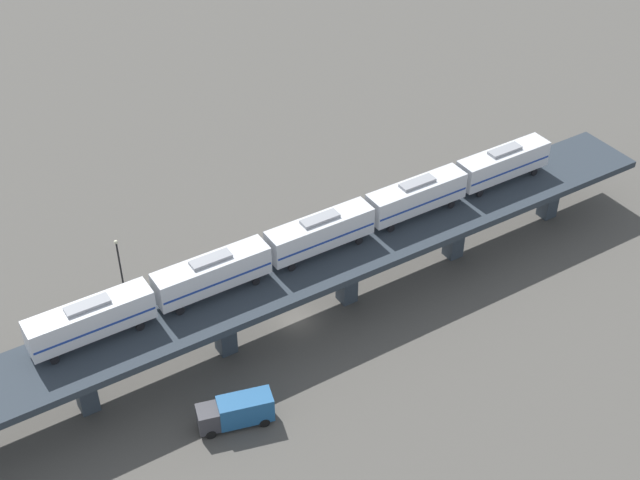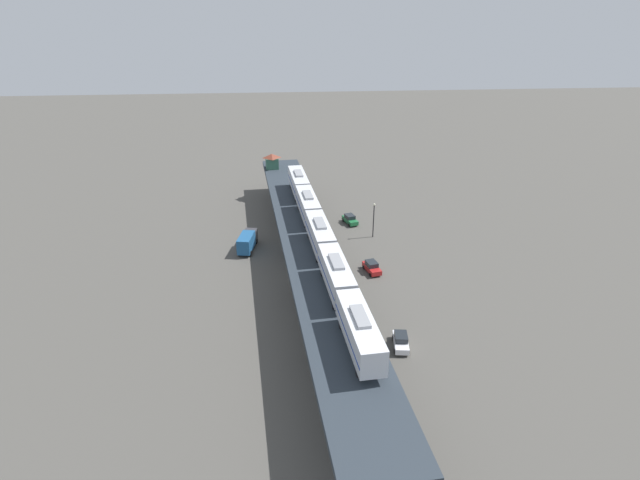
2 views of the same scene
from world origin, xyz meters
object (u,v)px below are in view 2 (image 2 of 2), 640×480
at_px(street_car_red, 372,267).
at_px(delivery_truck, 247,241).
at_px(street_car_green, 350,219).
at_px(street_lamp, 374,217).
at_px(subway_train, 320,234).
at_px(signal_hut, 272,161).
at_px(street_car_white, 401,341).

xyz_separation_m(street_car_red, delivery_truck, (21.19, -10.51, 0.82)).
distance_m(street_car_green, street_lamp, 8.42).
distance_m(street_car_green, delivery_truck, 23.10).
height_order(subway_train, street_car_green, subway_train).
distance_m(signal_hut, street_car_white, 61.70).
distance_m(delivery_truck, street_lamp, 24.41).
relative_size(street_car_green, delivery_truck, 0.63).
xyz_separation_m(subway_train, street_car_green, (-8.57, -25.69, -8.63)).
bearing_deg(street_car_white, street_car_green, -89.16).
relative_size(signal_hut, street_lamp, 0.50).
relative_size(signal_hut, street_car_white, 0.75).
bearing_deg(street_car_red, signal_hut, -66.98).
relative_size(signal_hut, street_car_red, 0.74).
distance_m(street_car_white, street_lamp, 34.91).
bearing_deg(street_car_white, street_lamp, -94.73).
height_order(street_car_red, street_car_green, same).
bearing_deg(delivery_truck, street_car_red, 153.62).
distance_m(subway_train, street_lamp, 22.92).
xyz_separation_m(street_car_white, street_car_green, (0.61, -41.62, 0.00)).
distance_m(street_car_white, delivery_truck, 37.66).
xyz_separation_m(signal_hut, street_car_red, (-16.30, 38.36, -7.89)).
height_order(subway_train, delivery_truck, subway_train).
distance_m(signal_hut, street_lamp, 31.33).
distance_m(subway_train, delivery_truck, 20.87).
distance_m(subway_train, street_car_white, 20.32).
height_order(street_car_white, street_lamp, street_lamp).
bearing_deg(street_car_red, subway_train, 27.01).
distance_m(street_car_white, street_car_green, 41.63).
distance_m(street_car_red, street_lamp, 14.66).
bearing_deg(delivery_truck, street_car_white, 124.22).
bearing_deg(street_car_red, street_lamp, -101.50).
xyz_separation_m(signal_hut, delivery_truck, (4.89, 27.85, -7.07)).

